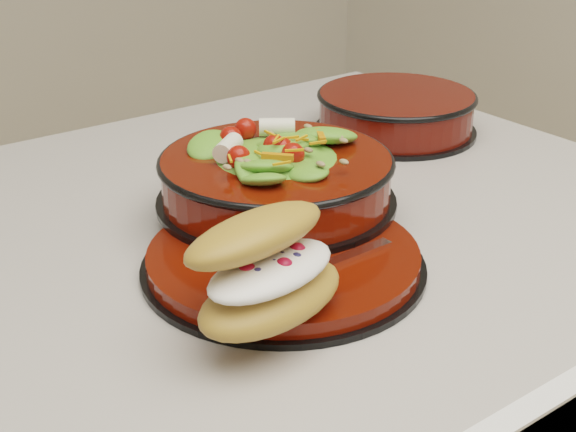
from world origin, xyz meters
TOP-DOWN VIEW (x-y plane):
  - dinner_plate at (0.12, -0.10)m, footprint 0.26×0.26m
  - salad_bowl at (0.18, -0.02)m, footprint 0.24×0.24m
  - croissant at (0.05, -0.18)m, footprint 0.15×0.11m
  - fork at (0.12, -0.15)m, footprint 0.16×0.02m
  - extra_bowl at (0.46, 0.11)m, footprint 0.21×0.21m

SIDE VIEW (x-z plane):
  - dinner_plate at x=0.12m, z-range 0.90..0.92m
  - fork at x=0.12m, z-range 0.92..0.92m
  - extra_bowl at x=0.46m, z-range 0.90..0.96m
  - salad_bowl at x=0.18m, z-range 0.91..1.01m
  - croissant at x=0.05m, z-range 0.92..1.00m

